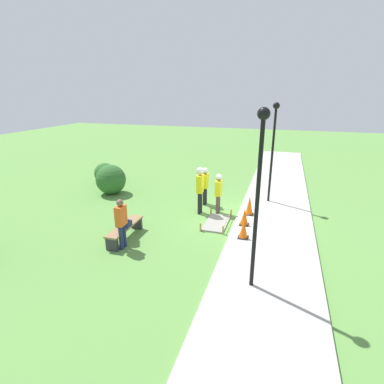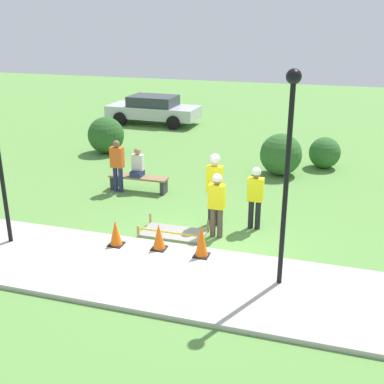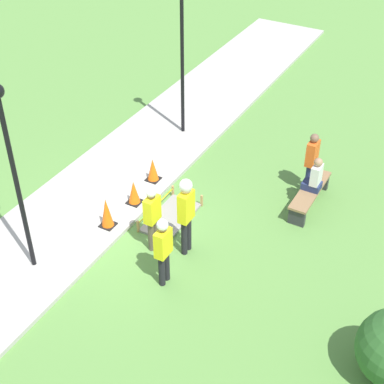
{
  "view_description": "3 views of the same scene",
  "coord_description": "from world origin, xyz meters",
  "px_view_note": "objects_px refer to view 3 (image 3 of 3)",
  "views": [
    {
      "loc": [
        -11.09,
        -1.52,
        4.78
      ],
      "look_at": [
        -0.53,
        1.74,
        1.04
      ],
      "focal_mm": 28.0,
      "sensor_mm": 36.0,
      "label": 1
    },
    {
      "loc": [
        2.79,
        -9.77,
        5.23
      ],
      "look_at": [
        -0.61,
        1.31,
        0.94
      ],
      "focal_mm": 45.0,
      "sensor_mm": 36.0,
      "label": 2
    },
    {
      "loc": [
        8.42,
        6.4,
        8.89
      ],
      "look_at": [
        -0.95,
        1.2,
        0.95
      ],
      "focal_mm": 55.0,
      "sensor_mm": 36.0,
      "label": 3
    }
  ],
  "objects_px": {
    "traffic_cone_far_patch": "(134,192)",
    "worker_trainee": "(152,213)",
    "park_bench": "(310,194)",
    "person_seated_on_bench": "(315,177)",
    "lamppost_far": "(182,38)",
    "traffic_cone_near_patch": "(153,170)",
    "traffic_cone_sidewalk_edge": "(107,213)",
    "bystander_in_orange_shirt": "(312,159)",
    "lamppost_near": "(11,157)",
    "worker_supervisor": "(163,247)",
    "worker_assistant": "(186,209)"
  },
  "relations": [
    {
      "from": "worker_assistant",
      "to": "lamppost_near",
      "type": "distance_m",
      "value": 3.72
    },
    {
      "from": "traffic_cone_far_patch",
      "to": "worker_trainee",
      "type": "bearing_deg",
      "value": 49.02
    },
    {
      "from": "traffic_cone_sidewalk_edge",
      "to": "lamppost_near",
      "type": "xyz_separation_m",
      "value": [
        1.83,
        -0.64,
        2.37
      ]
    },
    {
      "from": "bystander_in_orange_shirt",
      "to": "traffic_cone_far_patch",
      "type": "bearing_deg",
      "value": -52.51
    },
    {
      "from": "worker_trainee",
      "to": "lamppost_far",
      "type": "xyz_separation_m",
      "value": [
        -4.63,
        -1.89,
        1.94
      ]
    },
    {
      "from": "park_bench",
      "to": "worker_trainee",
      "type": "xyz_separation_m",
      "value": [
        3.16,
        -2.51,
        0.63
      ]
    },
    {
      "from": "traffic_cone_near_patch",
      "to": "traffic_cone_far_patch",
      "type": "height_order",
      "value": "same"
    },
    {
      "from": "person_seated_on_bench",
      "to": "worker_supervisor",
      "type": "bearing_deg",
      "value": -24.12
    },
    {
      "from": "traffic_cone_far_patch",
      "to": "traffic_cone_sidewalk_edge",
      "type": "xyz_separation_m",
      "value": [
        1.04,
        -0.05,
        0.07
      ]
    },
    {
      "from": "traffic_cone_near_patch",
      "to": "lamppost_near",
      "type": "height_order",
      "value": "lamppost_near"
    },
    {
      "from": "lamppost_far",
      "to": "traffic_cone_near_patch",
      "type": "bearing_deg",
      "value": 12.43
    },
    {
      "from": "traffic_cone_near_patch",
      "to": "worker_trainee",
      "type": "bearing_deg",
      "value": 32.35
    },
    {
      "from": "traffic_cone_near_patch",
      "to": "lamppost_far",
      "type": "relative_size",
      "value": 0.14
    },
    {
      "from": "traffic_cone_sidewalk_edge",
      "to": "park_bench",
      "type": "height_order",
      "value": "traffic_cone_sidewalk_edge"
    },
    {
      "from": "bystander_in_orange_shirt",
      "to": "person_seated_on_bench",
      "type": "bearing_deg",
      "value": 27.93
    },
    {
      "from": "person_seated_on_bench",
      "to": "traffic_cone_sidewalk_edge",
      "type": "bearing_deg",
      "value": -50.41
    },
    {
      "from": "traffic_cone_sidewalk_edge",
      "to": "park_bench",
      "type": "distance_m",
      "value": 4.92
    },
    {
      "from": "worker_trainee",
      "to": "traffic_cone_sidewalk_edge",
      "type": "bearing_deg",
      "value": -90.81
    },
    {
      "from": "worker_supervisor",
      "to": "bystander_in_orange_shirt",
      "type": "height_order",
      "value": "worker_supervisor"
    },
    {
      "from": "traffic_cone_sidewalk_edge",
      "to": "bystander_in_orange_shirt",
      "type": "relative_size",
      "value": 0.47
    },
    {
      "from": "worker_assistant",
      "to": "bystander_in_orange_shirt",
      "type": "xyz_separation_m",
      "value": [
        -3.5,
        1.57,
        -0.26
      ]
    },
    {
      "from": "person_seated_on_bench",
      "to": "traffic_cone_far_patch",
      "type": "bearing_deg",
      "value": -60.62
    },
    {
      "from": "person_seated_on_bench",
      "to": "park_bench",
      "type": "bearing_deg",
      "value": -55.84
    },
    {
      "from": "person_seated_on_bench",
      "to": "worker_trainee",
      "type": "relative_size",
      "value": 0.54
    },
    {
      "from": "park_bench",
      "to": "person_seated_on_bench",
      "type": "bearing_deg",
      "value": 124.16
    },
    {
      "from": "worker_supervisor",
      "to": "traffic_cone_far_patch",
      "type": "bearing_deg",
      "value": -133.23
    },
    {
      "from": "traffic_cone_near_patch",
      "to": "traffic_cone_sidewalk_edge",
      "type": "xyz_separation_m",
      "value": [
        2.08,
        0.06,
        0.07
      ]
    },
    {
      "from": "person_seated_on_bench",
      "to": "lamppost_far",
      "type": "relative_size",
      "value": 0.2
    },
    {
      "from": "park_bench",
      "to": "bystander_in_orange_shirt",
      "type": "height_order",
      "value": "bystander_in_orange_shirt"
    },
    {
      "from": "traffic_cone_near_patch",
      "to": "traffic_cone_far_patch",
      "type": "bearing_deg",
      "value": 6.11
    },
    {
      "from": "park_bench",
      "to": "lamppost_far",
      "type": "height_order",
      "value": "lamppost_far"
    },
    {
      "from": "traffic_cone_sidewalk_edge",
      "to": "person_seated_on_bench",
      "type": "height_order",
      "value": "person_seated_on_bench"
    },
    {
      "from": "traffic_cone_far_patch",
      "to": "lamppost_near",
      "type": "distance_m",
      "value": 3.83
    },
    {
      "from": "park_bench",
      "to": "worker_supervisor",
      "type": "distance_m",
      "value": 4.38
    },
    {
      "from": "worker_supervisor",
      "to": "traffic_cone_sidewalk_edge",
      "type": "bearing_deg",
      "value": -112.1
    },
    {
      "from": "person_seated_on_bench",
      "to": "worker_assistant",
      "type": "distance_m",
      "value": 3.5
    },
    {
      "from": "traffic_cone_near_patch",
      "to": "worker_trainee",
      "type": "height_order",
      "value": "worker_trainee"
    },
    {
      "from": "park_bench",
      "to": "person_seated_on_bench",
      "type": "height_order",
      "value": "person_seated_on_bench"
    },
    {
      "from": "person_seated_on_bench",
      "to": "worker_assistant",
      "type": "xyz_separation_m",
      "value": [
        2.95,
        -1.86,
        0.35
      ]
    },
    {
      "from": "traffic_cone_far_patch",
      "to": "worker_assistant",
      "type": "bearing_deg",
      "value": 66.98
    },
    {
      "from": "lamppost_near",
      "to": "park_bench",
      "type": "bearing_deg",
      "value": 138.32
    },
    {
      "from": "worker_trainee",
      "to": "bystander_in_orange_shirt",
      "type": "xyz_separation_m",
      "value": [
        -3.74,
        2.27,
        -0.04
      ]
    },
    {
      "from": "traffic_cone_far_patch",
      "to": "worker_trainee",
      "type": "xyz_separation_m",
      "value": [
        1.06,
        1.22,
        0.57
      ]
    },
    {
      "from": "traffic_cone_near_patch",
      "to": "worker_assistant",
      "type": "relative_size",
      "value": 0.32
    },
    {
      "from": "worker_assistant",
      "to": "worker_trainee",
      "type": "height_order",
      "value": "worker_assistant"
    },
    {
      "from": "traffic_cone_far_patch",
      "to": "worker_trainee",
      "type": "relative_size",
      "value": 0.38
    },
    {
      "from": "traffic_cone_near_patch",
      "to": "worker_assistant",
      "type": "xyz_separation_m",
      "value": [
        1.86,
        2.04,
        0.78
      ]
    },
    {
      "from": "traffic_cone_sidewalk_edge",
      "to": "bystander_in_orange_shirt",
      "type": "distance_m",
      "value": 5.16
    },
    {
      "from": "traffic_cone_near_patch",
      "to": "lamppost_far",
      "type": "height_order",
      "value": "lamppost_far"
    },
    {
      "from": "worker_assistant",
      "to": "lamppost_far",
      "type": "bearing_deg",
      "value": -149.4
    }
  ]
}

